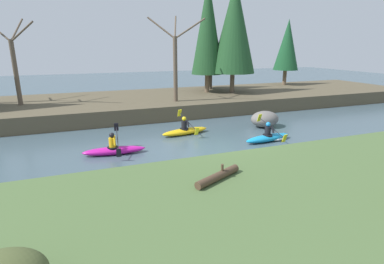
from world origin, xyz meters
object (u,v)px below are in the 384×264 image
(boulder_midstream, at_px, (265,119))
(kayaker_middle, at_px, (185,130))
(kayaker_lead, at_px, (270,137))
(kayaker_trailing, at_px, (115,149))
(driftwood_log, at_px, (218,176))

(boulder_midstream, bearing_deg, kayaker_middle, 177.95)
(kayaker_lead, height_order, boulder_midstream, kayaker_lead)
(kayaker_trailing, bearing_deg, kayaker_middle, 29.86)
(driftwood_log, bearing_deg, kayaker_lead, 17.22)
(boulder_midstream, bearing_deg, kayaker_trailing, -169.50)
(kayaker_middle, bearing_deg, kayaker_trailing, -164.86)
(kayaker_lead, height_order, kayaker_middle, same)
(kayaker_trailing, distance_m, driftwood_log, 6.17)
(kayaker_trailing, relative_size, boulder_midstream, 1.64)
(kayaker_middle, height_order, kayaker_trailing, same)
(kayaker_middle, relative_size, kayaker_trailing, 1.00)
(kayaker_lead, xyz_separation_m, driftwood_log, (-5.24, -4.86, 0.75))
(kayaker_lead, distance_m, kayaker_middle, 4.47)
(kayaker_middle, relative_size, driftwood_log, 1.64)
(boulder_midstream, bearing_deg, driftwood_log, -131.92)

